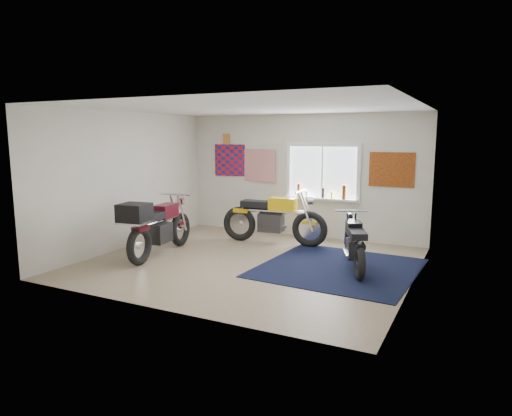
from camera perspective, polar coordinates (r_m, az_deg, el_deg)
The scene contains 10 objects.
ground at distance 8.17m, azimuth -0.76°, elevation -6.80°, with size 5.50×5.50×0.00m, color #9E896B.
room_shell at distance 7.88m, azimuth -0.78°, elevation 4.74°, with size 5.50×5.50×5.50m.
navy_rug at distance 7.95m, azimuth 10.29°, elevation -7.36°, with size 2.50×2.60×0.01m, color black.
window_assembly at distance 9.99m, azimuth 8.31°, elevation 4.00°, with size 1.66×0.17×1.26m.
oil_bottles at distance 9.93m, azimuth 8.63°, elevation 1.99°, with size 1.10×0.09×0.30m.
flag_display at distance 10.95m, azimuth -3.72°, elevation 8.60°, with size 1.60×0.10×1.17m.
triumph_poster at distance 9.64m, azimuth 16.60°, elevation 4.61°, with size 0.90×0.03×0.70m, color #A54C14.
yellow_triumph at distance 9.47m, azimuth 2.16°, elevation -1.46°, with size 2.29×0.69×1.15m.
black_chrome_bike at distance 7.87m, azimuth 12.19°, elevation -4.55°, with size 0.84×1.73×0.93m.
maroon_tourer at distance 8.61m, azimuth -12.39°, elevation -2.25°, with size 0.78×2.18×1.11m.
Camera 1 is at (3.60, -6.99, 2.23)m, focal length 32.00 mm.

